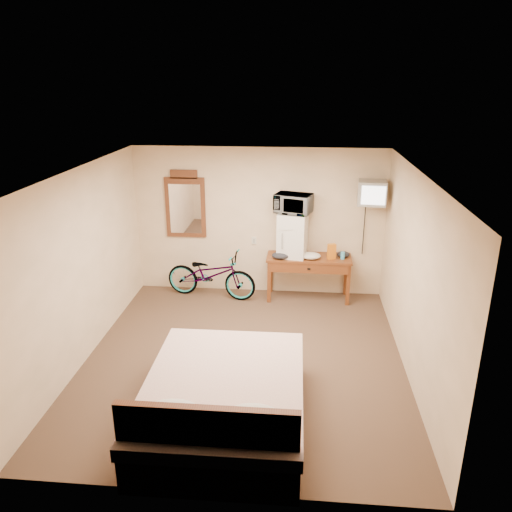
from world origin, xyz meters
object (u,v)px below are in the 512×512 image
at_px(desk, 309,264).
at_px(crt_television, 372,193).
at_px(microwave, 293,204).
at_px(mini_fridge, 293,235).
at_px(bed, 223,403).
at_px(wall_mirror, 185,205).
at_px(blue_cup, 343,255).
at_px(bicycle, 211,274).

bearing_deg(desk, crt_television, 1.43).
distance_m(desk, microwave, 1.05).
distance_m(mini_fridge, microwave, 0.52).
relative_size(desk, bed, 0.63).
height_order(wall_mirror, bed, wall_mirror).
xyz_separation_m(desk, blue_cup, (0.54, -0.03, 0.18)).
xyz_separation_m(bicycle, bed, (0.71, -3.32, -0.12)).
height_order(mini_fridge, wall_mirror, wall_mirror).
height_order(mini_fridge, bicycle, mini_fridge).
height_order(bicycle, bed, bed).
height_order(blue_cup, crt_television, crt_television).
height_order(microwave, crt_television, crt_television).
xyz_separation_m(crt_television, bicycle, (-2.58, -0.07, -1.44)).
bearing_deg(bicycle, bed, -158.28).
height_order(mini_fridge, bed, mini_fridge).
bearing_deg(mini_fridge, desk, -10.25).
bearing_deg(blue_cup, bed, -113.80).
distance_m(crt_television, wall_mirror, 3.07).
bearing_deg(wall_mirror, bed, -72.12).
bearing_deg(crt_television, mini_fridge, 178.70).
relative_size(microwave, bed, 0.25).
height_order(wall_mirror, bicycle, wall_mirror).
distance_m(blue_cup, bed, 3.68).
relative_size(desk, bicycle, 0.90).
height_order(blue_cup, bicycle, blue_cup).
distance_m(mini_fridge, wall_mirror, 1.88).
distance_m(desk, mini_fridge, 0.56).
bearing_deg(blue_cup, crt_television, 7.39).
bearing_deg(microwave, wall_mirror, -169.83).
bearing_deg(mini_fridge, crt_television, -1.30).
relative_size(wall_mirror, bed, 0.52).
xyz_separation_m(desk, bicycle, (-1.64, -0.05, -0.22)).
bearing_deg(wall_mirror, blue_cup, -6.50).
bearing_deg(microwave, crt_television, 15.83).
relative_size(mini_fridge, blue_cup, 6.07).
bearing_deg(bed, bicycle, 102.13).
relative_size(wall_mirror, bicycle, 0.74).
bearing_deg(mini_fridge, microwave, 56.34).
distance_m(mini_fridge, bicycle, 1.53).
xyz_separation_m(mini_fridge, bicycle, (-1.36, -0.10, -0.71)).
distance_m(microwave, bicycle, 1.84).
distance_m(blue_cup, crt_television, 1.11).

